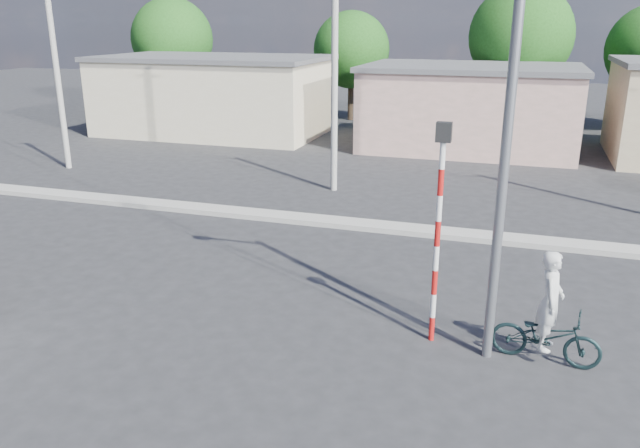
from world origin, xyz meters
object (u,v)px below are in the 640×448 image
(bicycle, at_px, (546,336))
(streetlight, at_px, (501,91))
(cyclist, at_px, (548,315))
(traffic_pole, at_px, (439,216))

(bicycle, bearing_deg, streetlight, 101.58)
(bicycle, distance_m, streetlight, 4.60)
(bicycle, height_order, cyclist, cyclist)
(bicycle, relative_size, streetlight, 0.22)
(cyclist, xyz_separation_m, traffic_pole, (-2.12, 0.19, 1.65))
(streetlight, bearing_deg, cyclist, 5.53)
(bicycle, bearing_deg, cyclist, 0.00)
(bicycle, height_order, traffic_pole, traffic_pole)
(cyclist, distance_m, traffic_pole, 2.69)
(cyclist, bearing_deg, bicycle, 0.00)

